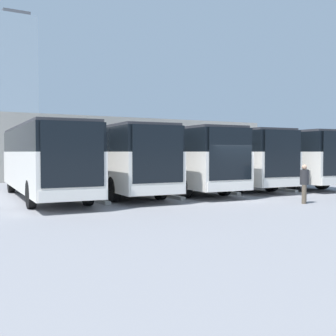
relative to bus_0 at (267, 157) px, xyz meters
name	(u,v)px	position (x,y,z in m)	size (l,w,h in m)	color
ground_plane	(233,200)	(7.17, 5.48, -1.89)	(600.00, 600.00, 0.00)	gray
bus_0	(267,157)	(0.00, 0.00, 0.00)	(3.26, 11.72, 3.40)	silver
curb_divider_0	(265,188)	(1.79, 1.71, -1.81)	(0.24, 5.31, 0.15)	#9E9E99
bus_1	(218,157)	(3.58, -0.44, 0.00)	(3.26, 11.72, 3.40)	silver
curb_divider_1	(211,190)	(5.38, 1.27, -1.81)	(0.24, 5.31, 0.15)	#9E9E99
bus_2	(172,157)	(7.17, 0.00, 0.00)	(3.26, 11.72, 3.40)	silver
curb_divider_2	(158,194)	(8.96, 1.71, -1.81)	(0.24, 5.31, 0.15)	#9E9E99
bus_3	(112,158)	(10.75, -0.09, 0.00)	(3.26, 11.72, 3.40)	silver
curb_divider_3	(90,197)	(12.55, 1.62, -1.81)	(0.24, 5.31, 0.15)	#9E9E99
bus_4	(44,158)	(14.34, 0.25, 0.00)	(3.26, 11.72, 3.40)	silver
pedestrian	(304,183)	(5.27, 7.87, -0.99)	(0.52, 0.52, 1.66)	brown
station_building	(78,148)	(7.17, -16.75, 0.65)	(32.36, 14.31, 5.02)	#A8A399
office_tower	(16,86)	(-20.93, -204.48, 33.54)	(18.48, 18.48, 72.05)	#93A8B7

